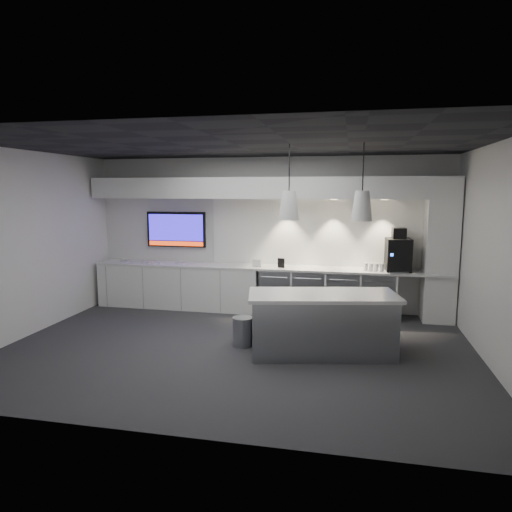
% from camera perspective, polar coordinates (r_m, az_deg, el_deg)
% --- Properties ---
extents(floor, '(7.00, 7.00, 0.00)m').
position_cam_1_polar(floor, '(7.00, -2.41, -11.52)').
color(floor, '#2D2D30').
rests_on(floor, ground).
extents(ceiling, '(7.00, 7.00, 0.00)m').
position_cam_1_polar(ceiling, '(6.61, -2.57, 13.75)').
color(ceiling, black).
rests_on(ceiling, wall_back).
extents(wall_back, '(7.00, 0.00, 7.00)m').
position_cam_1_polar(wall_back, '(9.07, 1.43, 2.78)').
color(wall_back, silver).
rests_on(wall_back, floor).
extents(wall_front, '(7.00, 0.00, 7.00)m').
position_cam_1_polar(wall_front, '(4.30, -10.79, -3.56)').
color(wall_front, silver).
rests_on(wall_front, floor).
extents(wall_left, '(0.00, 7.00, 7.00)m').
position_cam_1_polar(wall_left, '(8.23, -26.82, 1.33)').
color(wall_left, silver).
rests_on(wall_left, floor).
extents(wall_right, '(0.00, 7.00, 7.00)m').
position_cam_1_polar(wall_right, '(6.70, 27.92, -0.15)').
color(wall_right, silver).
rests_on(wall_right, floor).
extents(back_counter, '(6.80, 0.65, 0.04)m').
position_cam_1_polar(back_counter, '(8.83, 1.03, -1.42)').
color(back_counter, silver).
rests_on(back_counter, left_base_cabinets).
extents(left_base_cabinets, '(3.30, 0.63, 0.86)m').
position_cam_1_polar(left_base_cabinets, '(9.40, -9.53, -3.73)').
color(left_base_cabinets, white).
rests_on(left_base_cabinets, floor).
extents(fridge_unit_a, '(0.60, 0.61, 0.85)m').
position_cam_1_polar(fridge_unit_a, '(8.88, 2.62, -4.37)').
color(fridge_unit_a, gray).
rests_on(fridge_unit_a, floor).
extents(fridge_unit_b, '(0.60, 0.61, 0.85)m').
position_cam_1_polar(fridge_unit_b, '(8.80, 6.68, -4.53)').
color(fridge_unit_b, gray).
rests_on(fridge_unit_b, floor).
extents(fridge_unit_c, '(0.60, 0.61, 0.85)m').
position_cam_1_polar(fridge_unit_c, '(8.77, 10.79, -4.67)').
color(fridge_unit_c, gray).
rests_on(fridge_unit_c, floor).
extents(fridge_unit_d, '(0.60, 0.61, 0.85)m').
position_cam_1_polar(fridge_unit_d, '(8.78, 14.92, -4.79)').
color(fridge_unit_d, gray).
rests_on(fridge_unit_d, floor).
extents(backsplash, '(4.60, 0.03, 1.30)m').
position_cam_1_polar(backsplash, '(8.90, 9.04, 2.91)').
color(backsplash, white).
rests_on(backsplash, wall_back).
extents(soffit, '(6.90, 0.60, 0.40)m').
position_cam_1_polar(soffit, '(8.73, 1.09, 8.49)').
color(soffit, white).
rests_on(soffit, wall_back).
extents(column, '(0.55, 0.55, 2.60)m').
position_cam_1_polar(column, '(8.78, 22.04, 0.68)').
color(column, white).
rests_on(column, floor).
extents(wall_tv, '(1.25, 0.07, 0.72)m').
position_cam_1_polar(wall_tv, '(9.54, -9.94, 3.30)').
color(wall_tv, black).
rests_on(wall_tv, wall_back).
extents(island, '(2.25, 1.31, 0.90)m').
position_cam_1_polar(island, '(6.73, 8.28, -8.36)').
color(island, gray).
rests_on(island, floor).
extents(bin, '(0.38, 0.38, 0.44)m').
position_cam_1_polar(bin, '(7.08, -1.66, -9.39)').
color(bin, gray).
rests_on(bin, floor).
extents(coffee_machine, '(0.46, 0.63, 0.79)m').
position_cam_1_polar(coffee_machine, '(8.69, 17.34, 0.34)').
color(coffee_machine, black).
rests_on(coffee_machine, back_counter).
extents(sign_black, '(0.14, 0.06, 0.18)m').
position_cam_1_polar(sign_black, '(8.67, 3.15, -0.87)').
color(sign_black, black).
rests_on(sign_black, back_counter).
extents(sign_white, '(0.18, 0.05, 0.14)m').
position_cam_1_polar(sign_white, '(8.75, 0.09, -0.91)').
color(sign_white, silver).
rests_on(sign_white, back_counter).
extents(cup_cluster, '(0.35, 0.16, 0.14)m').
position_cam_1_polar(cup_cluster, '(8.61, 14.51, -1.34)').
color(cup_cluster, white).
rests_on(cup_cluster, back_counter).
extents(tray_a, '(0.18, 0.18, 0.02)m').
position_cam_1_polar(tray_a, '(9.76, -16.09, -0.62)').
color(tray_a, '#AFAFAF').
rests_on(tray_a, back_counter).
extents(tray_b, '(0.16, 0.16, 0.02)m').
position_cam_1_polar(tray_b, '(9.55, -13.49, -0.71)').
color(tray_b, '#AFAFAF').
rests_on(tray_b, back_counter).
extents(tray_c, '(0.19, 0.19, 0.02)m').
position_cam_1_polar(tray_c, '(9.40, -12.28, -0.82)').
color(tray_c, '#AFAFAF').
rests_on(tray_c, back_counter).
extents(tray_d, '(0.18, 0.18, 0.02)m').
position_cam_1_polar(tray_d, '(9.25, -9.49, -0.89)').
color(tray_d, '#AFAFAF').
rests_on(tray_d, back_counter).
extents(pendant_left, '(0.29, 0.29, 1.11)m').
position_cam_1_polar(pendant_left, '(6.50, 4.14, 6.35)').
color(pendant_left, white).
rests_on(pendant_left, ceiling).
extents(pendant_right, '(0.29, 0.29, 1.11)m').
position_cam_1_polar(pendant_right, '(6.44, 13.10, 6.14)').
color(pendant_right, white).
rests_on(pendant_right, ceiling).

